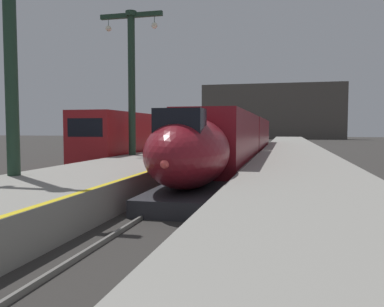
# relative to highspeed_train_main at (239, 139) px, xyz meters

# --- Properties ---
(platform_left) EXTENTS (4.80, 110.00, 1.05)m
(platform_left) POSITION_rel_highspeed_train_main_xyz_m (-4.05, -4.68, -1.41)
(platform_left) COLOR gray
(platform_left) RESTS_ON ground
(platform_right) EXTENTS (4.80, 110.00, 1.05)m
(platform_right) POSITION_rel_highspeed_train_main_xyz_m (4.05, -4.68, -1.41)
(platform_right) COLOR gray
(platform_right) RESTS_ON ground
(platform_left_safety_stripe) EXTENTS (0.20, 107.80, 0.01)m
(platform_left_safety_stripe) POSITION_rel_highspeed_train_main_xyz_m (-1.77, -4.68, -0.88)
(platform_left_safety_stripe) COLOR yellow
(platform_left_safety_stripe) RESTS_ON platform_left
(rail_main_left) EXTENTS (0.08, 110.00, 0.12)m
(rail_main_left) POSITION_rel_highspeed_train_main_xyz_m (-0.75, -1.93, -1.87)
(rail_main_left) COLOR slate
(rail_main_left) RESTS_ON ground
(rail_main_right) EXTENTS (0.08, 110.00, 0.12)m
(rail_main_right) POSITION_rel_highspeed_train_main_xyz_m (0.75, -1.93, -1.87)
(rail_main_right) COLOR slate
(rail_main_right) RESTS_ON ground
(rail_secondary_left) EXTENTS (0.08, 110.00, 0.12)m
(rail_secondary_left) POSITION_rel_highspeed_train_main_xyz_m (-8.85, -1.93, -1.87)
(rail_secondary_left) COLOR slate
(rail_secondary_left) RESTS_ON ground
(rail_secondary_right) EXTENTS (0.08, 110.00, 0.12)m
(rail_secondary_right) POSITION_rel_highspeed_train_main_xyz_m (-7.35, -1.93, -1.87)
(rail_secondary_right) COLOR slate
(rail_secondary_right) RESTS_ON ground
(highspeed_train_main) EXTENTS (2.92, 37.67, 3.60)m
(highspeed_train_main) POSITION_rel_highspeed_train_main_xyz_m (0.00, 0.00, 0.00)
(highspeed_train_main) COLOR maroon
(highspeed_train_main) RESTS_ON ground
(regional_train_adjacent) EXTENTS (2.85, 36.60, 3.80)m
(regional_train_adjacent) POSITION_rel_highspeed_train_main_xyz_m (-8.10, 10.08, 0.20)
(regional_train_adjacent) COLOR maroon
(regional_train_adjacent) RESTS_ON ground
(station_column_mid) EXTENTS (4.00, 0.68, 9.00)m
(station_column_mid) POSITION_rel_highspeed_train_main_xyz_m (-5.90, -17.13, 4.55)
(station_column_mid) COLOR #1E3828
(station_column_mid) RESTS_ON platform_left
(station_column_far) EXTENTS (4.00, 0.68, 8.78)m
(station_column_far) POSITION_rel_highspeed_train_main_xyz_m (-5.90, -6.18, 4.43)
(station_column_far) COLOR #1E3828
(station_column_far) RESTS_ON platform_left
(passenger_mid_platform) EXTENTS (0.26, 0.57, 1.69)m
(passenger_mid_platform) POSITION_rel_highspeed_train_main_xyz_m (-2.73, -7.50, 0.11)
(passenger_mid_platform) COLOR #23232D
(passenger_mid_platform) RESTS_ON platform_left
(terminus_back_wall) EXTENTS (36.00, 2.00, 14.00)m
(terminus_back_wall) POSITION_rel_highspeed_train_main_xyz_m (0.00, 72.57, 5.07)
(terminus_back_wall) COLOR #4C4742
(terminus_back_wall) RESTS_ON ground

